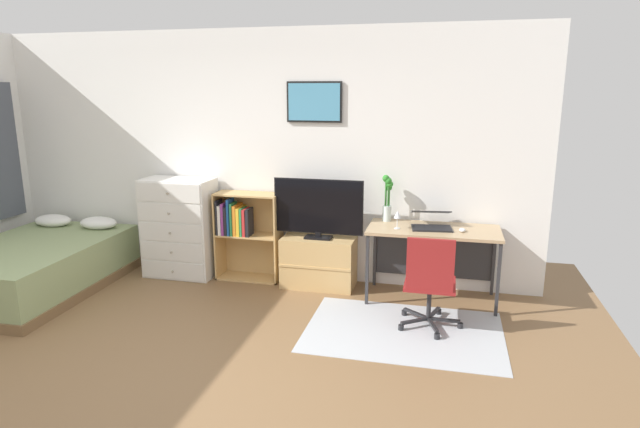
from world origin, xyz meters
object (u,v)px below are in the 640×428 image
television (318,209)px  computer_mouse (462,230)px  bed (35,266)px  tv_stand (319,262)px  bamboo_vase (387,196)px  desk (433,239)px  dresser (180,228)px  laptop (431,220)px  wine_glass (397,215)px  office_chair (430,280)px  bookshelf (243,229)px

television → computer_mouse: size_ratio=9.11×
bed → tv_stand: bearing=13.4°
tv_stand → computer_mouse: bearing=-6.5°
bamboo_vase → desk: bearing=-14.5°
dresser → computer_mouse: 3.07m
bed → bamboo_vase: bamboo_vase is taller
laptop → wine_glass: size_ratio=2.56×
bamboo_vase → office_chair: bearing=-62.1°
office_chair → bamboo_vase: bamboo_vase is taller
television → bamboo_vase: bamboo_vase is taller
dresser → computer_mouse: bearing=-2.8°
tv_stand → television: (0.00, -0.02, 0.59)m
dresser → bed: bearing=-148.5°
office_chair → computer_mouse: 0.77m
television → wine_glass: television is taller
bed → wine_glass: bearing=7.1°
dresser → desk: 2.79m
office_chair → laptop: (-0.03, 0.77, 0.35)m
bookshelf → laptop: bearing=-2.8°
bookshelf → television: bearing=-4.7°
dresser → laptop: dresser is taller
bookshelf → wine_glass: bearing=-8.2°
dresser → computer_mouse: size_ratio=10.65×
computer_mouse → laptop: bearing=158.9°
dresser → wine_glass: dresser is taller
bookshelf → tv_stand: (0.87, -0.05, -0.30)m
desk → dresser: bearing=179.8°
computer_mouse → bamboo_vase: (-0.75, 0.26, 0.25)m
computer_mouse → desk: bearing=152.7°
bed → computer_mouse: size_ratio=19.65×
bed → dresser: bearing=29.4°
bed → tv_stand: (2.88, 0.80, 0.01)m
laptop → desk: bearing=32.0°
tv_stand → office_chair: office_chair is taller
bed → tv_stand: bed is taller
television → wine_glass: bearing=-11.7°
bed → tv_stand: size_ratio=2.65×
bookshelf → wine_glass: 1.75m
bed → dresser: (1.28, 0.78, 0.30)m
tv_stand → laptop: 1.28m
dresser → bamboo_vase: (2.30, 0.11, 0.45)m
television → computer_mouse: television is taller
bed → television: television is taller
tv_stand → television: size_ratio=0.81×
bed → television: size_ratio=2.16×
tv_stand → computer_mouse: (1.46, -0.17, 0.49)m
desk → wine_glass: 0.47m
laptop → computer_mouse: size_ratio=4.43×
bed → bamboo_vase: (3.58, 0.90, 0.75)m
bed → office_chair: bearing=-2.4°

